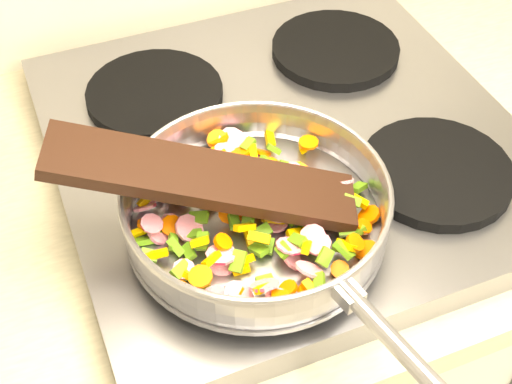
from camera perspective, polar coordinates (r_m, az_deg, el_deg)
name	(u,v)px	position (r m, az deg, el deg)	size (l,w,h in m)	color
cooktop	(287,146)	(0.96, 2.48, 3.69)	(0.60, 0.60, 0.04)	#939399
grate_fl	(225,237)	(0.81, -2.52, -3.62)	(0.19, 0.19, 0.02)	black
grate_fr	(436,172)	(0.91, 14.22, 1.57)	(0.19, 0.19, 0.02)	black
grate_bl	(155,94)	(1.01, -8.11, 7.80)	(0.19, 0.19, 0.02)	black
grate_br	(335,49)	(1.09, 6.37, 11.29)	(0.19, 0.19, 0.02)	black
saute_pan	(257,206)	(0.79, 0.09, -1.15)	(0.34, 0.50, 0.06)	#9E9EA5
vegetable_heap	(250,213)	(0.80, -0.50, -1.72)	(0.28, 0.28, 0.05)	red
wooden_spatula	(204,178)	(0.77, -4.19, 1.16)	(0.34, 0.08, 0.02)	black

